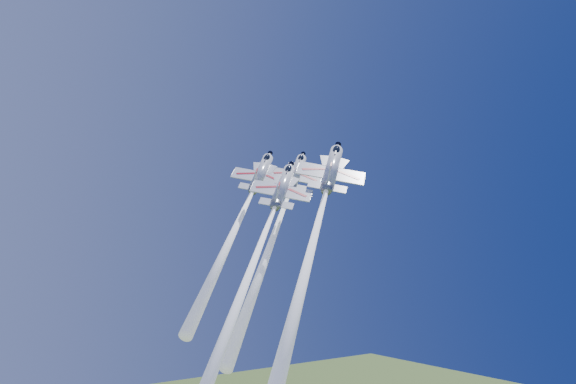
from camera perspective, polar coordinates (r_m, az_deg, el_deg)
jet_lead at (r=92.63m, az=-1.00°, el=-3.16°), size 27.67×31.02×36.10m
jet_left at (r=90.13m, az=-4.26°, el=-2.30°), size 24.50×27.04×31.05m
jet_right at (r=81.15m, az=2.21°, el=-4.58°), size 33.49×37.52×43.64m
jet_slot at (r=76.60m, az=-3.21°, el=-6.60°), size 30.18×34.07×39.89m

